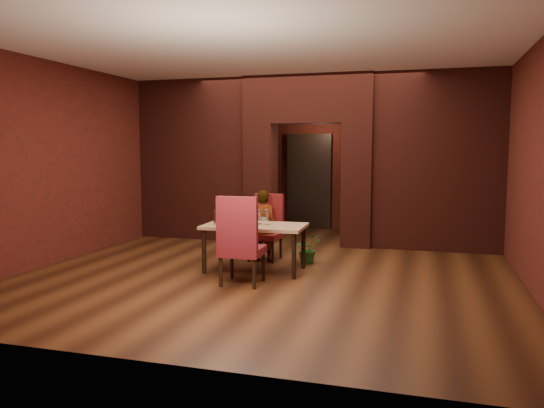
{
  "coord_description": "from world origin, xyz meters",
  "views": [
    {
      "loc": [
        2.2,
        -7.92,
        1.83
      ],
      "look_at": [
        -0.13,
        0.0,
        0.96
      ],
      "focal_mm": 35.0,
      "sensor_mm": 36.0,
      "label": 1
    }
  ],
  "objects": [
    {
      "name": "wine_bucket",
      "position": [
        -0.77,
        -0.61,
        0.81
      ],
      "size": [
        0.17,
        0.17,
        0.21
      ],
      "primitive_type": "cylinder",
      "color": "silver",
      "rests_on": "dining_table"
    },
    {
      "name": "dining_table",
      "position": [
        -0.25,
        -0.49,
        0.35
      ],
      "size": [
        1.52,
        0.89,
        0.7
      ],
      "primitive_type": "cube",
      "rotation": [
        0.0,
        0.0,
        0.03
      ],
      "color": "#A38059",
      "rests_on": "ground"
    },
    {
      "name": "rear_door_frame",
      "position": [
        -0.4,
        3.9,
        1.05
      ],
      "size": [
        1.02,
        0.04,
        2.22
      ],
      "primitive_type": "cube",
      "color": "black",
      "rests_on": "ground"
    },
    {
      "name": "pillar_right",
      "position": [
        0.95,
        2.0,
        1.15
      ],
      "size": [
        0.55,
        0.55,
        2.3
      ],
      "primitive_type": "cube",
      "color": "maroon",
      "rests_on": "ground"
    },
    {
      "name": "wall_left",
      "position": [
        -3.5,
        0.0,
        1.6
      ],
      "size": [
        0.04,
        8.0,
        3.2
      ],
      "primitive_type": "cube",
      "color": "maroon",
      "rests_on": "ground"
    },
    {
      "name": "lintel",
      "position": [
        0.0,
        2.0,
        2.75
      ],
      "size": [
        2.45,
        0.55,
        0.9
      ],
      "primitive_type": "cube",
      "color": "maroon",
      "rests_on": "ground"
    },
    {
      "name": "rear_door",
      "position": [
        -0.4,
        3.94,
        1.05
      ],
      "size": [
        0.9,
        0.08,
        2.1
      ],
      "primitive_type": "cube",
      "color": "black",
      "rests_on": "ground"
    },
    {
      "name": "floor",
      "position": [
        0.0,
        0.0,
        0.0
      ],
      "size": [
        8.0,
        8.0,
        0.0
      ],
      "primitive_type": "plane",
      "color": "#452311",
      "rests_on": "ground"
    },
    {
      "name": "wall_back",
      "position": [
        0.0,
        4.0,
        1.6
      ],
      "size": [
        7.0,
        0.04,
        3.2
      ],
      "primitive_type": "cube",
      "color": "maroon",
      "rests_on": "ground"
    },
    {
      "name": "ceiling",
      "position": [
        0.0,
        0.0,
        3.2
      ],
      "size": [
        7.0,
        8.0,
        0.04
      ],
      "primitive_type": "cube",
      "color": "silver",
      "rests_on": "ground"
    },
    {
      "name": "vent_panel",
      "position": [
        -0.95,
        1.71,
        0.55
      ],
      "size": [
        0.4,
        0.03,
        0.5
      ],
      "primitive_type": "cube",
      "color": "#9F4C2E",
      "rests_on": "ground"
    },
    {
      "name": "wine_glass_b",
      "position": [
        -0.2,
        -0.43,
        0.81
      ],
      "size": [
        0.09,
        0.09,
        0.22
      ],
      "primitive_type": null,
      "color": "white",
      "rests_on": "dining_table"
    },
    {
      "name": "person_seated",
      "position": [
        -0.34,
        0.2,
        0.58
      ],
      "size": [
        0.43,
        0.28,
        1.17
      ],
      "primitive_type": "imported",
      "rotation": [
        0.0,
        0.0,
        3.13
      ],
      "color": "silver",
      "rests_on": "ground"
    },
    {
      "name": "wine_glass_c",
      "position": [
        -0.07,
        -0.45,
        0.81
      ],
      "size": [
        0.09,
        0.09,
        0.22
      ],
      "primitive_type": null,
      "color": "white",
      "rests_on": "dining_table"
    },
    {
      "name": "wall_front",
      "position": [
        0.0,
        -4.0,
        1.6
      ],
      "size": [
        7.0,
        0.04,
        3.2
      ],
      "primitive_type": "cube",
      "color": "maroon",
      "rests_on": "ground"
    },
    {
      "name": "chair_far",
      "position": [
        -0.34,
        0.3,
        0.54
      ],
      "size": [
        0.52,
        0.52,
        1.08
      ],
      "primitive_type": "cube",
      "rotation": [
        0.0,
        0.0,
        -0.06
      ],
      "color": "maroon",
      "rests_on": "ground"
    },
    {
      "name": "chair_near",
      "position": [
        -0.18,
        -1.26,
        0.61
      ],
      "size": [
        0.57,
        0.57,
        1.21
      ],
      "primitive_type": "cube",
      "rotation": [
        0.0,
        0.0,
        3.18
      ],
      "color": "maroon",
      "rests_on": "ground"
    },
    {
      "name": "wing_wall_right",
      "position": [
        2.36,
        2.0,
        1.6
      ],
      "size": [
        2.28,
        0.35,
        3.2
      ],
      "primitive_type": "cube",
      "color": "maroon",
      "rests_on": "ground"
    },
    {
      "name": "potted_plant",
      "position": [
        0.39,
        0.27,
        0.23
      ],
      "size": [
        0.55,
        0.55,
        0.46
      ],
      "primitive_type": "imported",
      "rotation": [
        0.0,
        0.0,
        0.77
      ],
      "color": "#1F5B1B",
      "rests_on": "ground"
    },
    {
      "name": "pillar_left",
      "position": [
        -0.95,
        2.0,
        1.15
      ],
      "size": [
        0.55,
        0.55,
        2.3
      ],
      "primitive_type": "cube",
      "color": "maroon",
      "rests_on": "ground"
    },
    {
      "name": "water_bottle",
      "position": [
        -0.69,
        -0.43,
        0.83
      ],
      "size": [
        0.06,
        0.06,
        0.26
      ],
      "primitive_type": "cylinder",
      "color": "white",
      "rests_on": "dining_table"
    },
    {
      "name": "wall_right",
      "position": [
        3.5,
        0.0,
        1.6
      ],
      "size": [
        0.04,
        8.0,
        3.2
      ],
      "primitive_type": "cube",
      "color": "maroon",
      "rests_on": "ground"
    },
    {
      "name": "wine_glass_a",
      "position": [
        -0.31,
        -0.33,
        0.8
      ],
      "size": [
        0.08,
        0.08,
        0.19
      ],
      "primitive_type": null,
      "color": "white",
      "rests_on": "dining_table"
    },
    {
      "name": "tasting_sheet",
      "position": [
        -0.53,
        -0.74,
        0.7
      ],
      "size": [
        0.36,
        0.29,
        0.0
      ],
      "primitive_type": "cube",
      "rotation": [
        0.0,
        0.0,
        0.15
      ],
      "color": "silver",
      "rests_on": "dining_table"
    },
    {
      "name": "wing_wall_left",
      "position": [
        -2.36,
        2.0,
        1.6
      ],
      "size": [
        2.28,
        0.35,
        3.2
      ],
      "primitive_type": "cube",
      "color": "maroon",
      "rests_on": "ground"
    }
  ]
}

